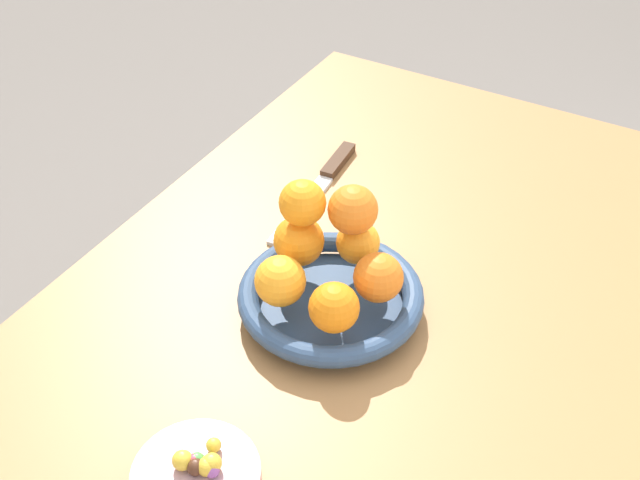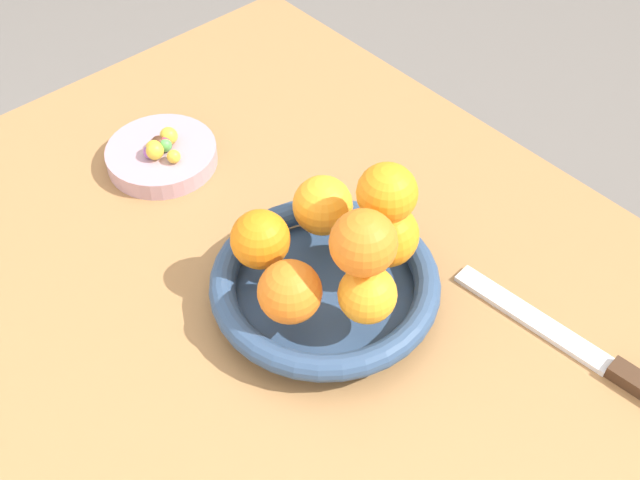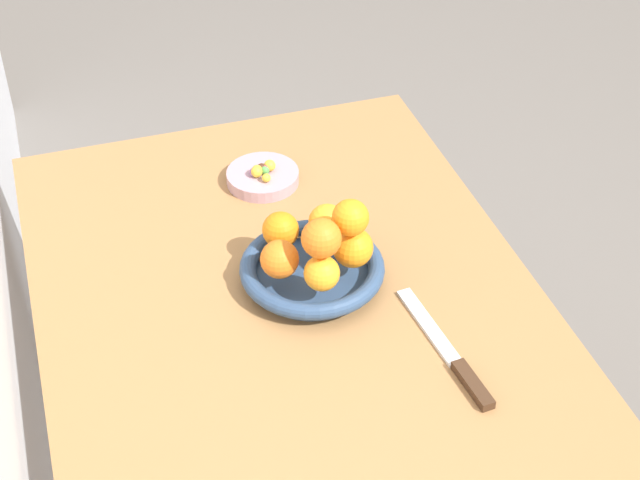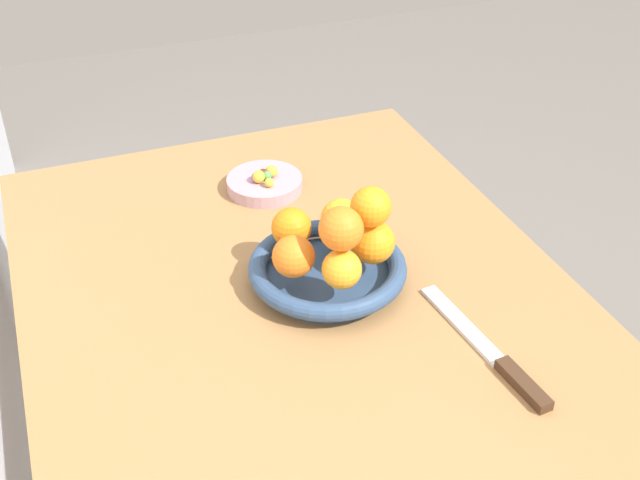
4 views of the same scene
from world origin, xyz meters
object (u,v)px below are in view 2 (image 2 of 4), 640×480
candy_ball_1 (165,145)px  orange_1 (260,239)px  fruit_bowl (325,286)px  candy_ball_6 (155,151)px  candy_ball_2 (169,136)px  candy_ball_3 (174,157)px  orange_6 (387,193)px  orange_3 (364,291)px  candy_ball_0 (159,143)px  candy_dish (162,156)px  orange_4 (387,235)px  candy_ball_7 (165,144)px  candy_ball_5 (150,152)px  candy_ball_4 (154,148)px  dining_table (331,412)px  knife (594,357)px  orange_2 (290,292)px  orange_0 (323,205)px  orange_5 (363,243)px

candy_ball_1 → orange_1: bearing=171.5°
fruit_bowl → candy_ball_6: size_ratio=10.96×
orange_1 → candy_ball_2: (0.23, -0.04, -0.04)m
candy_ball_3 → orange_6: bearing=-168.0°
orange_3 → candy_ball_0: size_ratio=3.13×
candy_dish → orange_3: size_ratio=2.36×
orange_4 → orange_1: bearing=49.9°
candy_ball_7 → candy_ball_2: bearing=-58.4°
candy_ball_5 → candy_ball_6: bearing=-143.4°
candy_ball_7 → orange_4: bearing=-168.9°
fruit_bowl → candy_ball_2: candy_ball_2 is taller
orange_1 → candy_ball_6: orange_1 is taller
candy_dish → candy_ball_4: size_ratio=6.70×
candy_ball_4 → candy_ball_5: 0.01m
candy_ball_6 → candy_ball_2: bearing=-66.9°
dining_table → candy_ball_6: (0.33, -0.03, 0.12)m
orange_6 → candy_ball_6: size_ratio=2.72×
orange_6 → knife: (-0.20, -0.09, -0.13)m
dining_table → candy_ball_1: (0.33, -0.04, 0.12)m
candy_ball_2 → candy_ball_5: 0.03m
candy_ball_6 → candy_ball_0: bearing=-48.5°
candy_dish → orange_2: (-0.29, 0.05, 0.06)m
orange_0 → candy_ball_1: (0.22, 0.04, -0.04)m
candy_ball_3 → candy_ball_7: (0.03, -0.01, 0.00)m
candy_ball_5 → fruit_bowl: bearing=-175.6°
orange_0 → candy_ball_6: 0.23m
candy_dish → orange_4: orange_4 is taller
candy_dish → orange_1: (-0.22, 0.03, 0.06)m
orange_0 → candy_ball_4: (0.23, 0.06, -0.04)m
dining_table → candy_ball_2: candy_ball_2 is taller
orange_2 → candy_ball_1: size_ratio=3.73×
knife → orange_5: bearing=39.3°
dining_table → orange_4: size_ratio=17.49×
orange_1 → candy_ball_3: bearing=-8.3°
candy_dish → candy_ball_1: size_ratio=8.07×
orange_2 → orange_4: size_ratio=0.94×
dining_table → candy_ball_4: (0.33, -0.03, 0.12)m
dining_table → orange_0: bearing=-38.1°
orange_0 → orange_2: (-0.06, 0.10, -0.00)m
orange_5 → candy_ball_4: size_ratio=3.13×
candy_ball_3 → candy_ball_5: same height
candy_ball_2 → fruit_bowl: bearing=178.2°
fruit_bowl → orange_4: orange_4 is taller
orange_1 → candy_ball_2: size_ratio=2.79×
orange_1 → orange_6: 0.13m
candy_ball_1 → candy_ball_4: size_ratio=0.83×
candy_ball_3 → candy_ball_6: bearing=31.2°
candy_ball_3 → candy_ball_6: (0.02, 0.01, 0.00)m
candy_ball_0 → candy_ball_3: 0.03m
candy_ball_1 → candy_ball_0: bearing=28.6°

